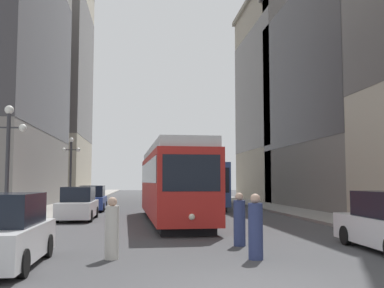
# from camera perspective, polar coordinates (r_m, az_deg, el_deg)

# --- Properties ---
(ground_plane) EXTENTS (200.00, 200.00, 0.00)m
(ground_plane) POSITION_cam_1_polar(r_m,az_deg,el_deg) (9.43, 6.96, -17.75)
(ground_plane) COLOR #424244
(sidewalk_left) EXTENTS (2.94, 120.00, 0.15)m
(sidewalk_left) POSITION_cam_1_polar(r_m,az_deg,el_deg) (49.37, -13.86, -7.00)
(sidewalk_left) COLOR gray
(sidewalk_left) RESTS_ON ground
(sidewalk_right) EXTENTS (2.94, 120.00, 0.15)m
(sidewalk_right) POSITION_cam_1_polar(r_m,az_deg,el_deg) (50.08, 5.49, -7.09)
(sidewalk_right) COLOR gray
(sidewalk_right) RESTS_ON ground
(streetcar) EXTENTS (3.10, 14.47, 3.89)m
(streetcar) POSITION_cam_1_polar(r_m,az_deg,el_deg) (24.02, -2.57, -4.82)
(streetcar) COLOR black
(streetcar) RESTS_ON ground
(transit_bus) EXTENTS (2.84, 11.97, 3.45)m
(transit_bus) POSITION_cam_1_polar(r_m,az_deg,el_deg) (36.40, 0.93, -5.04)
(transit_bus) COLOR black
(transit_bus) RESTS_ON ground
(parked_car_left_near) EXTENTS (1.90, 4.84, 1.82)m
(parked_car_left_near) POSITION_cam_1_polar(r_m,az_deg,el_deg) (25.85, -14.27, -7.46)
(parked_car_left_near) COLOR black
(parked_car_left_near) RESTS_ON ground
(parked_car_left_mid) EXTENTS (1.92, 4.70, 1.82)m
(parked_car_left_mid) POSITION_cam_1_polar(r_m,az_deg,el_deg) (33.35, -12.53, -6.85)
(parked_car_left_mid) COLOR black
(parked_car_left_mid) RESTS_ON ground
(parked_car_left_far) EXTENTS (1.90, 4.38, 1.82)m
(parked_car_left_far) POSITION_cam_1_polar(r_m,az_deg,el_deg) (12.36, -22.93, -10.35)
(parked_car_left_far) COLOR black
(parked_car_left_far) RESTS_ON ground
(pedestrian_crossing_near) EXTENTS (0.38, 0.38, 1.69)m
(pedestrian_crossing_near) POSITION_cam_1_polar(r_m,az_deg,el_deg) (12.71, -10.13, -10.73)
(pedestrian_crossing_near) COLOR beige
(pedestrian_crossing_near) RESTS_ON ground
(pedestrian_crossing_far) EXTENTS (0.39, 0.39, 1.75)m
(pedestrian_crossing_far) POSITION_cam_1_polar(r_m,az_deg,el_deg) (15.14, 6.05, -9.71)
(pedestrian_crossing_far) COLOR navy
(pedestrian_crossing_far) RESTS_ON ground
(pedestrian_on_sidewalk) EXTENTS (0.40, 0.40, 1.79)m
(pedestrian_on_sidewalk) POSITION_cam_1_polar(r_m,az_deg,el_deg) (12.61, 8.08, -10.60)
(pedestrian_on_sidewalk) COLOR navy
(pedestrian_on_sidewalk) RESTS_ON ground
(lamp_post_left_near) EXTENTS (1.41, 0.36, 5.05)m
(lamp_post_left_near) POSITION_cam_1_polar(r_m,az_deg,el_deg) (19.50, -22.35, -0.38)
(lamp_post_left_near) COLOR #333338
(lamp_post_left_near) RESTS_ON sidewalk_left
(lamp_post_left_far) EXTENTS (1.41, 0.36, 5.34)m
(lamp_post_left_far) POSITION_cam_1_polar(r_m,az_deg,el_deg) (35.65, -15.14, -2.12)
(lamp_post_left_far) COLOR #333338
(lamp_post_left_far) RESTS_ON sidewalk_left
(building_left_corner) EXTENTS (15.38, 17.52, 32.31)m
(building_left_corner) POSITION_cam_1_polar(r_m,az_deg,el_deg) (66.82, -19.61, 8.09)
(building_left_corner) COLOR #B2A893
(building_left_corner) RESTS_ON ground
(building_right_corner) EXTENTS (10.84, 15.73, 22.52)m
(building_right_corner) POSITION_cam_1_polar(r_m,az_deg,el_deg) (51.38, 12.96, 5.98)
(building_right_corner) COLOR #B2A893
(building_right_corner) RESTS_ON ground
(building_right_midblock) EXTENTS (11.35, 17.77, 20.41)m
(building_right_midblock) POSITION_cam_1_polar(r_m,az_deg,el_deg) (38.63, 20.37, 8.06)
(building_right_midblock) COLOR slate
(building_right_midblock) RESTS_ON ground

